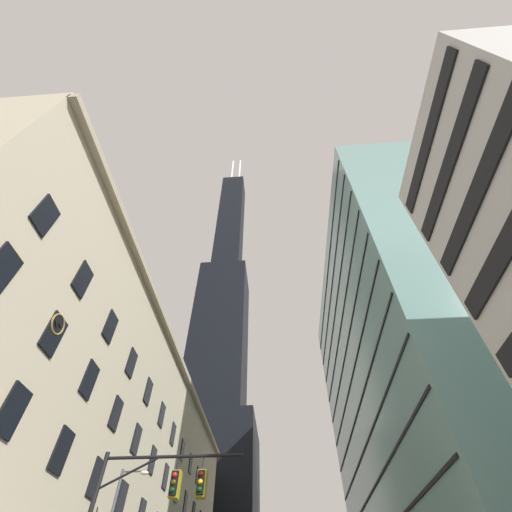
{
  "coord_description": "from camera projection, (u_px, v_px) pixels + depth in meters",
  "views": [
    {
      "loc": [
        1.28,
        -11.78,
        1.27
      ],
      "look_at": [
        -0.77,
        17.4,
        34.26
      ],
      "focal_mm": 23.81,
      "sensor_mm": 36.0,
      "label": 1
    }
  ],
  "objects": [
    {
      "name": "station_building",
      "position": [
        76.0,
        473.0,
        34.29
      ],
      "size": [
        17.9,
        64.06,
        24.76
      ],
      "color": "#BCAF93",
      "rests_on": "ground"
    },
    {
      "name": "glass_office_midrise",
      "position": [
        409.0,
        383.0,
        44.97
      ],
      "size": [
        15.16,
        45.7,
        47.5
      ],
      "color": "gray",
      "rests_on": "ground"
    },
    {
      "name": "traffic_signal_mast",
      "position": [
        151.0,
        505.0,
        14.14
      ],
      "size": [
        6.5,
        0.63,
        6.85
      ],
      "color": "black",
      "rests_on": "sidewalk_left"
    },
    {
      "name": "dark_skyscraper",
      "position": [
        217.0,
        370.0,
        99.08
      ],
      "size": [
        23.16,
        23.16,
        187.56
      ],
      "color": "black",
      "rests_on": "ground"
    }
  ]
}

